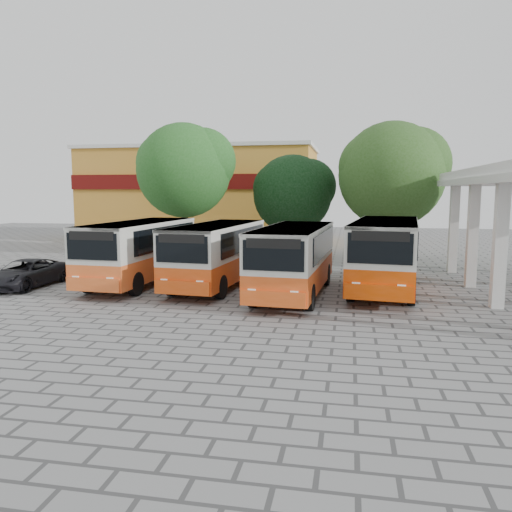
% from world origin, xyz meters
% --- Properties ---
extents(ground, '(90.00, 90.00, 0.00)m').
position_xyz_m(ground, '(0.00, 0.00, 0.00)').
color(ground, gray).
rests_on(ground, ground).
extents(shophouse_block, '(20.40, 10.40, 8.30)m').
position_xyz_m(shophouse_block, '(-11.00, 25.99, 4.16)').
color(shophouse_block, '#C8872A').
rests_on(shophouse_block, ground).
extents(bus_far_left, '(2.92, 8.35, 2.97)m').
position_xyz_m(bus_far_left, '(-7.57, 4.06, 1.72)').
color(bus_far_left, orange).
rests_on(bus_far_left, ground).
extents(bus_centre_left, '(3.08, 8.23, 2.91)m').
position_xyz_m(bus_centre_left, '(-3.76, 4.08, 1.68)').
color(bus_centre_left, '#E3490E').
rests_on(bus_centre_left, ground).
extents(bus_centre_right, '(3.01, 8.28, 2.93)m').
position_xyz_m(bus_centre_right, '(-0.02, 2.74, 1.70)').
color(bus_centre_right, '#DF4D14').
rests_on(bus_centre_right, ground).
extents(bus_far_right, '(3.62, 8.94, 3.13)m').
position_xyz_m(bus_far_right, '(3.87, 4.56, 1.81)').
color(bus_far_right, '#DB3F00').
rests_on(bus_far_right, ground).
extents(tree_left, '(6.50, 6.19, 8.87)m').
position_xyz_m(tree_left, '(-8.49, 13.69, 5.98)').
color(tree_left, '#392416').
rests_on(tree_left, ground).
extents(tree_middle, '(5.66, 5.39, 6.92)m').
position_xyz_m(tree_middle, '(-1.59, 16.24, 4.40)').
color(tree_middle, '#43311E').
rests_on(tree_middle, ground).
extents(tree_right, '(6.88, 6.55, 8.72)m').
position_xyz_m(tree_right, '(4.84, 14.26, 5.66)').
color(tree_right, '#3A291B').
rests_on(tree_right, ground).
extents(parked_car, '(2.22, 4.61, 1.27)m').
position_xyz_m(parked_car, '(-12.47, 2.27, 0.63)').
color(parked_car, black).
rests_on(parked_car, ground).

